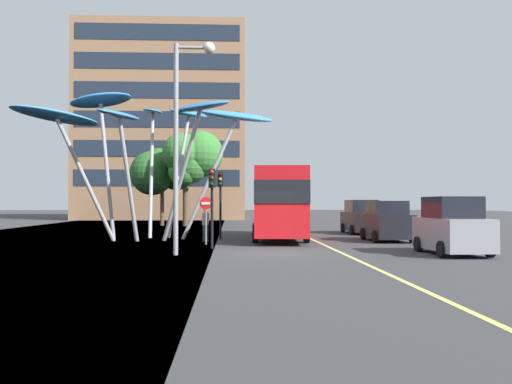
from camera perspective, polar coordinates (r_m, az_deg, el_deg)
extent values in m
cube|color=#38383A|center=(20.85, 1.75, -6.65)|extent=(120.00, 240.00, 0.10)
cube|color=gray|center=(22.54, -25.56, -6.06)|extent=(16.00, 240.00, 0.05)
cube|color=#E0D666|center=(21.22, 9.05, -6.42)|extent=(0.16, 144.00, 0.01)
cube|color=red|center=(28.92, 2.53, -1.08)|extent=(3.20, 10.83, 3.26)
cube|color=black|center=(28.93, 2.53, -0.17)|extent=(3.23, 10.94, 1.04)
cube|color=yellow|center=(34.23, 2.34, 1.15)|extent=(1.36, 0.19, 0.36)
cube|color=#B2B2B7|center=(28.98, 2.52, 2.39)|extent=(2.11, 3.86, 0.24)
cylinder|color=black|center=(32.32, 4.60, -3.74)|extent=(0.35, 0.98, 0.96)
cylinder|color=black|center=(32.27, 0.21, -3.75)|extent=(0.35, 0.98, 0.96)
cylinder|color=black|center=(26.09, 5.39, -4.37)|extent=(0.35, 0.98, 0.96)
cylinder|color=black|center=(26.03, -0.06, -4.38)|extent=(0.35, 0.98, 0.96)
cylinder|color=#9EA0A5|center=(28.61, -4.90, 1.57)|extent=(3.07, 0.27, 6.68)
ellipsoid|color=#388EDB|center=(28.96, -2.01, 8.09)|extent=(3.88, 1.30, 1.12)
cylinder|color=#9EA0A5|center=(30.85, -8.21, 1.94)|extent=(1.28, 1.92, 7.25)
ellipsoid|color=#2D7FD1|center=(32.02, -7.14, 8.31)|extent=(2.81, 3.49, 0.78)
cylinder|color=#9EA0A5|center=(31.43, -11.08, 2.20)|extent=(0.60, 3.66, 7.62)
ellipsoid|color=#2D7FD1|center=(33.59, -10.94, 8.46)|extent=(1.54, 3.41, 0.83)
cylinder|color=#9EA0A5|center=(29.98, -15.60, 2.35)|extent=(1.06, 0.48, 7.53)
ellipsoid|color=#388EDB|center=(30.64, -16.26, 9.35)|extent=(3.91, 2.49, 1.09)
cylinder|color=#9EA0A5|center=(27.65, -17.70, 1.19)|extent=(2.71, 1.80, 6.19)
ellipsoid|color=#4299E0|center=(27.56, -20.57, 7.60)|extent=(4.28, 3.42, 1.06)
cylinder|color=#9EA0A5|center=(26.95, -13.46, 1.27)|extent=(0.84, 1.89, 6.19)
ellipsoid|color=#2D7FD1|center=(26.51, -14.39, 7.99)|extent=(2.26, 3.54, 0.61)
cylinder|color=#9EA0A5|center=(26.83, -7.90, 1.74)|extent=(2.25, 2.17, 6.66)
ellipsoid|color=#2D7FD1|center=(26.19, -5.89, 9.06)|extent=(3.64, 3.58, 0.72)
cylinder|color=black|center=(22.76, -4.71, -1.79)|extent=(0.12, 0.12, 3.38)
cube|color=black|center=(22.65, -4.72, 1.47)|extent=(0.28, 0.24, 0.80)
sphere|color=red|center=(22.53, -4.73, 2.15)|extent=(0.18, 0.18, 0.18)
sphere|color=#3A2707|center=(22.52, -4.73, 1.49)|extent=(0.18, 0.18, 0.18)
sphere|color=black|center=(22.51, -4.73, 0.83)|extent=(0.18, 0.18, 0.18)
cylinder|color=black|center=(28.57, -3.81, -1.45)|extent=(0.12, 0.12, 3.59)
cube|color=black|center=(28.46, -3.81, 1.35)|extent=(0.28, 0.24, 0.80)
sphere|color=#390706|center=(28.34, -3.82, 1.89)|extent=(0.18, 0.18, 0.18)
sphere|color=orange|center=(28.33, -3.82, 1.36)|extent=(0.18, 0.18, 0.18)
sphere|color=black|center=(28.32, -3.82, 0.84)|extent=(0.18, 0.18, 0.18)
cube|color=gray|center=(21.55, 20.16, -4.20)|extent=(1.75, 3.84, 1.19)
cube|color=black|center=(21.52, 20.14, -1.54)|extent=(1.61, 2.11, 0.81)
cylinder|color=black|center=(23.02, 21.02, -5.18)|extent=(0.20, 0.60, 0.60)
cylinder|color=black|center=(22.38, 16.90, -5.33)|extent=(0.20, 0.60, 0.60)
cylinder|color=black|center=(20.87, 23.66, -5.59)|extent=(0.20, 0.60, 0.60)
cylinder|color=black|center=(20.15, 19.18, -5.78)|extent=(0.20, 0.60, 0.60)
cube|color=black|center=(28.03, 13.75, -3.52)|extent=(1.83, 3.83, 1.18)
cube|color=black|center=(28.01, 13.74, -1.62)|extent=(1.68, 2.11, 0.68)
cylinder|color=black|center=(29.45, 14.81, -4.32)|extent=(0.20, 0.60, 0.60)
cylinder|color=black|center=(28.96, 11.34, -4.39)|extent=(0.20, 0.60, 0.60)
cylinder|color=black|center=(27.20, 16.32, -4.57)|extent=(0.20, 0.60, 0.60)
cylinder|color=black|center=(26.66, 12.58, -4.66)|extent=(0.20, 0.60, 0.60)
cube|color=black|center=(34.32, 11.14, -3.11)|extent=(1.75, 4.38, 1.16)
cube|color=black|center=(34.30, 11.13, -1.49)|extent=(1.61, 2.41, 0.78)
cylinder|color=black|center=(35.86, 11.98, -3.75)|extent=(0.20, 0.60, 0.60)
cylinder|color=black|center=(35.46, 9.24, -3.79)|extent=(0.20, 0.60, 0.60)
cylinder|color=black|center=(33.25, 13.17, -3.95)|extent=(0.20, 0.60, 0.60)
cylinder|color=black|center=(32.82, 10.22, -4.00)|extent=(0.20, 0.60, 0.60)
cylinder|color=gray|center=(20.23, -8.53, 4.57)|extent=(0.18, 0.18, 7.92)
cylinder|color=gray|center=(20.90, -6.76, 15.03)|extent=(1.24, 0.12, 0.12)
sphere|color=silver|center=(20.87, -5.00, 15.05)|extent=(0.44, 0.44, 0.44)
cylinder|color=brown|center=(46.00, -9.97, -1.75)|extent=(0.33, 0.33, 2.88)
sphere|color=#286028|center=(46.78, -8.47, 2.20)|extent=(3.29, 3.29, 3.29)
sphere|color=#286028|center=(46.59, -10.38, 3.01)|extent=(2.66, 2.66, 2.66)
sphere|color=#286028|center=(46.24, -11.02, 1.98)|extent=(3.76, 3.76, 3.76)
cylinder|color=brown|center=(44.62, -7.51, -1.57)|extent=(0.46, 0.46, 3.21)
sphere|color=#387A33|center=(43.93, -7.84, 4.12)|extent=(3.33, 3.33, 3.33)
sphere|color=#387A33|center=(44.15, -7.17, 2.94)|extent=(3.22, 3.22, 3.22)
sphere|color=#387A33|center=(44.49, -6.03, 4.04)|extent=(3.90, 3.90, 3.90)
sphere|color=#387A33|center=(43.84, -7.79, 2.17)|extent=(2.42, 2.42, 2.42)
cylinder|color=#2D3342|center=(26.74, -5.39, -4.42)|extent=(0.29, 0.29, 0.83)
cylinder|color=#B2A89E|center=(26.70, -5.39, -2.88)|extent=(0.34, 0.34, 0.61)
sphere|color=tan|center=(26.69, -5.39, -1.98)|extent=(0.22, 0.22, 0.22)
cylinder|color=gray|center=(25.11, -5.36, -3.06)|extent=(0.08, 0.08, 2.22)
cylinder|color=red|center=(25.07, -5.36, -1.21)|extent=(0.60, 0.03, 0.60)
cube|color=white|center=(25.04, -5.36, -1.21)|extent=(0.40, 0.04, 0.11)
cube|color=#936B4C|center=(67.64, -9.59, 6.81)|extent=(19.24, 15.07, 22.54)
cube|color=#1E2838|center=(59.56, -10.49, 1.50)|extent=(18.09, 0.08, 1.80)
cube|color=#1E2838|center=(59.80, -10.48, 4.59)|extent=(18.09, 0.08, 1.80)
cube|color=#1E2838|center=(60.20, -10.47, 7.64)|extent=(18.09, 0.08, 1.80)
cube|color=#1E2838|center=(60.78, -10.45, 10.64)|extent=(18.09, 0.08, 1.80)
cube|color=#1E2838|center=(61.51, -10.44, 13.58)|extent=(18.09, 0.08, 1.80)
cube|color=#1E2838|center=(62.41, -10.43, 16.44)|extent=(18.09, 0.08, 1.80)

